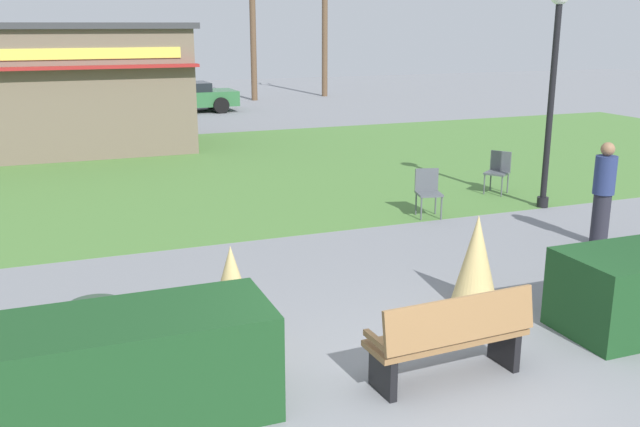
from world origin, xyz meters
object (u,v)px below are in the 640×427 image
park_bench (451,337)px  parked_car_center_slot (183,96)px  cafe_chair_east (498,169)px  food_kiosk (46,87)px  lamppost_mid (554,71)px  trash_bin (97,342)px  parked_car_west_slot (55,101)px  tree_right_bg (325,28)px  tree_left_bg (253,37)px  cafe_chair_west (428,189)px  person_strolling (603,193)px

park_bench → parked_car_center_slot: (1.77, 23.49, 0.16)m
cafe_chair_east → food_kiosk: bearing=133.8°
park_bench → lamppost_mid: size_ratio=0.41×
lamppost_mid → trash_bin: 9.90m
parked_car_west_slot → tree_right_bg: size_ratio=0.57×
tree_left_bg → park_bench: bearing=-102.1°
park_bench → tree_right_bg: 29.35m
food_kiosk → tree_right_bg: bearing=41.8°
tree_left_bg → trash_bin: bearing=-109.5°
parked_car_west_slot → parked_car_center_slot: size_ratio=1.00×
parked_car_center_slot → cafe_chair_east: bearing=-78.1°
tree_left_bg → food_kiosk: bearing=-129.8°
food_kiosk → parked_car_west_slot: (0.29, 7.59, -1.13)m
trash_bin → parked_car_center_slot: (5.06, 22.17, 0.23)m
trash_bin → food_kiosk: (-0.16, 14.59, 1.36)m
cafe_chair_east → tree_right_bg: 21.45m
cafe_chair_east → tree_left_bg: (0.48, 20.21, 2.40)m
food_kiosk → trash_bin: bearing=-89.4°
park_bench → tree_right_bg: bearing=70.8°
lamppost_mid → parked_car_center_slot: 18.54m
food_kiosk → cafe_chair_east: food_kiosk is taller
cafe_chair_west → park_bench: bearing=-117.7°
cafe_chair_east → tree_left_bg: tree_left_bg is taller
person_strolling → parked_car_west_slot: 21.86m
person_strolling → lamppost_mid: bearing=35.9°
cafe_chair_west → cafe_chair_east: 2.58m
lamppost_mid → cafe_chair_west: size_ratio=4.71×
food_kiosk → cafe_chair_west: 12.15m
tree_left_bg → tree_right_bg: 3.89m
lamppost_mid → person_strolling: 3.02m
tree_right_bg → parked_car_center_slot: bearing=-152.4°
park_bench → cafe_chair_west: park_bench is taller
cafe_chair_east → cafe_chair_west: bearing=-154.8°
trash_bin → cafe_chair_east: (8.59, 5.45, 0.11)m
parked_car_west_slot → food_kiosk: bearing=-92.2°
trash_bin → tree_left_bg: bearing=70.5°
parked_car_west_slot → tree_right_bg: (12.76, 4.10, 2.68)m
lamppost_mid → trash_bin: (-8.72, -4.11, -2.23)m
lamppost_mid → cafe_chair_east: bearing=95.5°
cafe_chair_east → park_bench: bearing=-128.1°
trash_bin → cafe_chair_west: bearing=34.8°
park_bench → cafe_chair_west: size_ratio=1.94×
parked_car_center_slot → food_kiosk: bearing=-124.5°
lamppost_mid → parked_car_west_slot: (-8.59, 18.06, -2.00)m
trash_bin → person_strolling: 8.21m
food_kiosk → parked_car_center_slot: size_ratio=1.87×
trash_bin → parked_car_center_slot: parked_car_center_slot is taller
parked_car_west_slot → cafe_chair_west: bearing=-71.0°
lamppost_mid → cafe_chair_west: lamppost_mid is taller
parked_car_center_slot → tree_right_bg: bearing=27.6°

